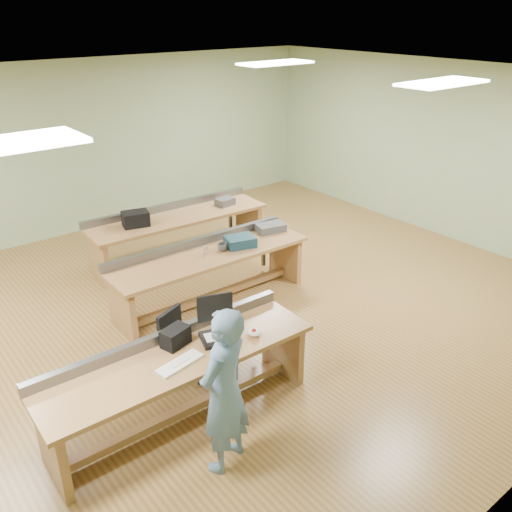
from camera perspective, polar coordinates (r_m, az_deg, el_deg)
name	(u,v)px	position (r m, az deg, el deg)	size (l,w,h in m)	color
floor	(203,318)	(7.30, -5.62, -6.55)	(10.00, 10.00, 0.00)	olive
ceiling	(192,85)	(6.28, -6.80, 17.48)	(10.00, 10.00, 0.00)	silver
wall_back	(72,150)	(10.12, -18.81, 10.51)	(10.00, 0.04, 3.00)	#8DA57D
wall_right	(439,150)	(10.11, 18.75, 10.51)	(0.04, 8.00, 3.00)	#8DA57D
fluor_panels	(192,87)	(6.29, -6.79, 17.21)	(6.20, 3.50, 0.03)	white
workbench_front	(180,372)	(5.44, -8.05, -11.95)	(2.79, 0.79, 0.86)	olive
workbench_mid	(210,266)	(7.44, -4.90, -1.00)	(2.87, 0.82, 0.86)	olive
workbench_back	(178,226)	(8.81, -8.21, 3.09)	(2.96, 0.91, 0.86)	olive
person	(224,391)	(4.78, -3.37, -14.02)	(0.58, 0.38, 1.60)	#6280A0
laptop_base	(220,338)	(5.50, -3.85, -8.57)	(0.37, 0.30, 0.04)	black
laptop_screen	(215,307)	(5.47, -4.35, -5.40)	(0.37, 0.02, 0.29)	black
keyboard	(180,364)	(5.19, -8.02, -11.15)	(0.47, 0.16, 0.03)	silver
trackball_mouse	(254,332)	(5.55, -0.23, -7.98)	(0.14, 0.16, 0.07)	white
camera_bag	(175,337)	(5.42, -8.48, -8.41)	(0.28, 0.18, 0.19)	black
task_chair	(182,354)	(6.12, -7.83, -10.23)	(0.57, 0.57, 0.81)	black
parts_bin_teal	(240,241)	(7.50, -1.68, 1.54)	(0.40, 0.30, 0.14)	#143342
parts_bin_grey	(271,228)	(8.01, 1.54, 3.01)	(0.41, 0.26, 0.11)	#3D3D3F
mug	(222,247)	(7.38, -3.55, 0.94)	(0.13, 0.13, 0.10)	#3D3D3F
drinks_can	(206,250)	(7.28, -5.31, 0.60)	(0.06, 0.06, 0.12)	#B8B8BD
storage_box_back	(136,219)	(8.39, -12.56, 3.85)	(0.39, 0.28, 0.22)	black
tray_back	(225,202)	(9.10, -3.28, 5.73)	(0.30, 0.22, 0.12)	#3D3D3F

